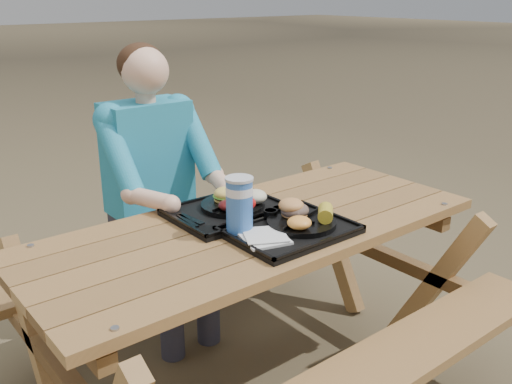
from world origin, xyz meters
TOP-DOWN VIEW (x-y plane):
  - picnic_table at (0.00, 0.00)m, footprint 1.80×1.49m
  - tray_near at (0.04, -0.15)m, footprint 0.45×0.35m
  - tray_far at (-0.03, 0.14)m, footprint 0.45×0.35m
  - plate_near at (0.09, -0.16)m, footprint 0.26×0.26m
  - plate_far at (0.00, 0.15)m, footprint 0.26×0.26m
  - napkin_stack at (-0.10, -0.17)m, footprint 0.19×0.19m
  - soda_cup at (-0.12, -0.05)m, footprint 0.10×0.10m
  - condiment_bbq at (0.05, -0.03)m, footprint 0.05×0.05m
  - condiment_mustard at (0.10, -0.02)m, footprint 0.05×0.05m
  - sandwich at (0.11, -0.10)m, footprint 0.10×0.10m
  - mac_cheese at (0.03, -0.21)m, footprint 0.09×0.09m
  - corn_cob at (0.17, -0.21)m, footprint 0.13×0.13m
  - cutlery_far at (-0.20, 0.15)m, footprint 0.04×0.15m
  - burger at (-0.00, 0.20)m, footprint 0.10×0.10m
  - baked_beans at (-0.05, 0.10)m, footprint 0.09×0.09m
  - potato_salad at (0.07, 0.10)m, footprint 0.10×0.10m
  - diner at (-0.07, 0.70)m, footprint 0.48×0.84m

SIDE VIEW (x-z plane):
  - picnic_table at x=0.00m, z-range 0.00..0.75m
  - diner at x=-0.07m, z-range 0.00..1.28m
  - tray_near at x=0.04m, z-range 0.75..0.77m
  - tray_far at x=-0.03m, z-range 0.75..0.77m
  - cutlery_far at x=-0.20m, z-range 0.77..0.78m
  - napkin_stack at x=-0.10m, z-range 0.77..0.79m
  - plate_near at x=0.09m, z-range 0.77..0.79m
  - plate_far at x=0.00m, z-range 0.77..0.79m
  - condiment_mustard at x=0.10m, z-range 0.77..0.80m
  - condiment_bbq at x=0.05m, z-range 0.77..0.80m
  - baked_beans at x=-0.05m, z-range 0.79..0.83m
  - mac_cheese at x=0.03m, z-range 0.79..0.83m
  - potato_salad at x=0.07m, z-range 0.79..0.85m
  - corn_cob at x=0.17m, z-range 0.79..0.85m
  - burger at x=0.00m, z-range 0.79..0.88m
  - sandwich at x=0.11m, z-range 0.79..0.90m
  - soda_cup at x=-0.12m, z-range 0.77..0.97m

